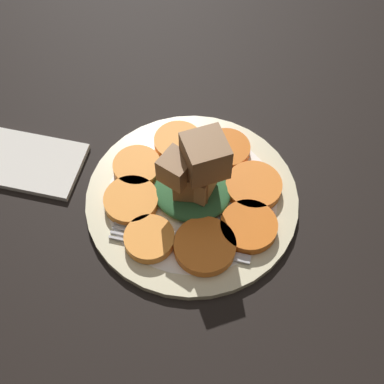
% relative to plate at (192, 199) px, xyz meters
% --- Properties ---
extents(table_slab, '(1.20, 1.20, 0.02)m').
position_rel_plate_xyz_m(table_slab, '(0.00, 0.00, -0.02)').
color(table_slab, black).
rests_on(table_slab, ground).
extents(plate, '(0.27, 0.27, 0.01)m').
position_rel_plate_xyz_m(plate, '(0.00, 0.00, 0.00)').
color(plate, beige).
rests_on(plate, table_slab).
extents(carrot_slice_0, '(0.06, 0.06, 0.01)m').
position_rel_plate_xyz_m(carrot_slice_0, '(0.03, 0.08, 0.01)').
color(carrot_slice_0, orange).
rests_on(carrot_slice_0, plate).
extents(carrot_slice_1, '(0.06, 0.06, 0.01)m').
position_rel_plate_xyz_m(carrot_slice_1, '(-0.04, 0.07, 0.01)').
color(carrot_slice_1, '#F9963A').
rests_on(carrot_slice_1, plate).
extents(carrot_slice_2, '(0.06, 0.06, 0.01)m').
position_rel_plate_xyz_m(carrot_slice_2, '(-0.08, 0.02, 0.01)').
color(carrot_slice_2, orange).
rests_on(carrot_slice_2, plate).
extents(carrot_slice_3, '(0.07, 0.07, 0.01)m').
position_rel_plate_xyz_m(carrot_slice_3, '(-0.07, -0.03, 0.01)').
color(carrot_slice_3, orange).
rests_on(carrot_slice_3, plate).
extents(carrot_slice_4, '(0.06, 0.06, 0.01)m').
position_rel_plate_xyz_m(carrot_slice_4, '(-0.03, -0.07, 0.01)').
color(carrot_slice_4, orange).
rests_on(carrot_slice_4, plate).
extents(carrot_slice_5, '(0.07, 0.07, 0.01)m').
position_rel_plate_xyz_m(carrot_slice_5, '(0.03, -0.07, 0.01)').
color(carrot_slice_5, orange).
rests_on(carrot_slice_5, plate).
extents(carrot_slice_6, '(0.07, 0.07, 0.01)m').
position_rel_plate_xyz_m(carrot_slice_6, '(0.08, -0.03, 0.01)').
color(carrot_slice_6, orange).
rests_on(carrot_slice_6, plate).
extents(carrot_slice_7, '(0.07, 0.07, 0.01)m').
position_rel_plate_xyz_m(carrot_slice_7, '(0.07, 0.03, 0.01)').
color(carrot_slice_7, orange).
rests_on(carrot_slice_7, plate).
extents(center_pile, '(0.10, 0.09, 0.11)m').
position_rel_plate_xyz_m(center_pile, '(0.00, -0.00, 0.05)').
color(center_pile, '#2D6033').
rests_on(center_pile, plate).
extents(fork, '(0.17, 0.02, 0.00)m').
position_rel_plate_xyz_m(fork, '(-0.00, -0.07, 0.01)').
color(fork, '#B2B2B7').
rests_on(fork, plate).
extents(napkin, '(0.15, 0.09, 0.01)m').
position_rel_plate_xyz_m(napkin, '(-0.23, 0.01, -0.00)').
color(napkin, silver).
rests_on(napkin, table_slab).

